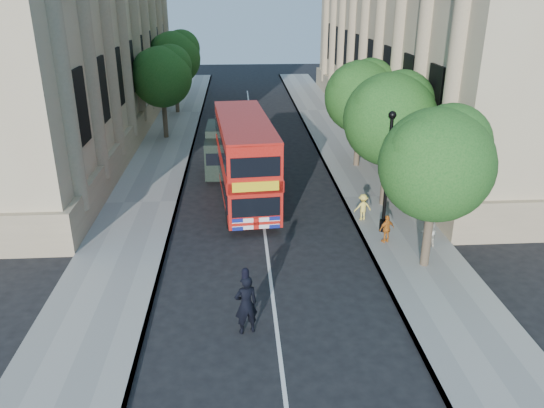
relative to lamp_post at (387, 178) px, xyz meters
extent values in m
plane|color=black|center=(-5.00, -6.00, -2.51)|extent=(120.00, 120.00, 0.00)
cube|color=gray|center=(0.75, 4.00, -2.45)|extent=(3.50, 80.00, 0.12)
cube|color=gray|center=(-10.75, 4.00, -2.45)|extent=(3.50, 80.00, 0.12)
cylinder|color=#473828|center=(0.80, -3.00, -1.08)|extent=(0.32, 0.32, 2.86)
sphere|color=#1A4C19|center=(0.80, -3.00, 1.52)|extent=(4.00, 4.00, 4.00)
sphere|color=#1A4C19|center=(1.40, -2.60, 2.17)|extent=(2.80, 2.80, 2.80)
sphere|color=#1A4C19|center=(0.30, -3.30, 2.04)|extent=(2.60, 2.60, 2.60)
cylinder|color=#473828|center=(0.80, 3.00, -1.01)|extent=(0.32, 0.32, 2.99)
sphere|color=#1A4C19|center=(0.80, 3.00, 1.71)|extent=(4.20, 4.20, 4.20)
sphere|color=#1A4C19|center=(1.40, 3.40, 2.39)|extent=(2.94, 2.94, 2.94)
sphere|color=#1A4C19|center=(0.30, 2.70, 2.25)|extent=(2.73, 2.73, 2.73)
cylinder|color=#473828|center=(0.80, 9.00, -1.06)|extent=(0.32, 0.32, 2.90)
sphere|color=#1A4C19|center=(0.80, 9.00, 1.58)|extent=(4.00, 4.00, 4.00)
sphere|color=#1A4C19|center=(1.40, 9.40, 2.24)|extent=(2.80, 2.80, 2.80)
sphere|color=#1A4C19|center=(0.30, 8.70, 2.11)|extent=(2.60, 2.60, 2.60)
cylinder|color=#473828|center=(-11.00, 16.00, -1.01)|extent=(0.32, 0.32, 2.99)
sphere|color=#1A4C19|center=(-11.00, 16.00, 1.71)|extent=(4.00, 4.00, 4.00)
sphere|color=#1A4C19|center=(-10.40, 16.40, 2.39)|extent=(2.80, 2.80, 2.80)
sphere|color=#1A4C19|center=(-11.50, 15.70, 2.25)|extent=(2.60, 2.60, 2.60)
cylinder|color=#473828|center=(-11.00, 24.00, -0.93)|extent=(0.32, 0.32, 3.17)
sphere|color=#1A4C19|center=(-11.00, 24.00, 1.95)|extent=(4.20, 4.20, 4.20)
sphere|color=#1A4C19|center=(-10.40, 24.40, 2.67)|extent=(2.94, 2.94, 2.94)
sphere|color=#1A4C19|center=(-11.50, 23.70, 2.53)|extent=(2.73, 2.73, 2.73)
cylinder|color=black|center=(0.00, 0.00, -2.14)|extent=(0.30, 0.30, 0.50)
cylinder|color=black|center=(0.00, 0.00, 0.11)|extent=(0.14, 0.14, 5.00)
sphere|color=black|center=(0.00, 0.00, 2.61)|extent=(0.32, 0.32, 0.32)
cube|color=#B3140C|center=(-5.75, 4.18, -0.31)|extent=(2.99, 8.77, 3.58)
cube|color=black|center=(-5.75, 4.18, -1.11)|extent=(3.00, 8.24, 0.82)
cube|color=black|center=(-5.75, 4.18, 0.62)|extent=(3.00, 8.24, 0.82)
cube|color=yellow|center=(-5.38, -0.11, -0.20)|extent=(1.90, 0.24, 0.41)
cylinder|color=black|center=(-6.51, 1.07, -2.06)|extent=(0.33, 0.92, 0.91)
cylinder|color=black|center=(-4.47, 1.24, -2.06)|extent=(0.33, 0.92, 0.91)
cylinder|color=black|center=(-7.02, 6.94, -2.06)|extent=(0.33, 0.92, 0.91)
cylinder|color=black|center=(-4.97, 7.11, -2.06)|extent=(0.33, 0.92, 0.91)
cube|color=black|center=(-6.87, 7.04, -1.25)|extent=(1.89, 1.71, 1.96)
cube|color=black|center=(-6.88, 6.25, -1.02)|extent=(1.68, 0.12, 0.65)
cube|color=black|center=(-6.85, 9.10, -1.06)|extent=(1.91, 3.01, 2.33)
cube|color=black|center=(-6.85, 8.54, -2.18)|extent=(1.74, 4.50, 0.23)
cylinder|color=black|center=(-7.71, 6.96, -2.14)|extent=(0.22, 0.75, 0.75)
cylinder|color=black|center=(-6.04, 6.94, -2.14)|extent=(0.22, 0.75, 0.75)
cylinder|color=black|center=(-7.67, 10.04, -2.14)|extent=(0.22, 0.75, 0.75)
cylinder|color=black|center=(-5.99, 10.02, -2.14)|extent=(0.22, 0.75, 0.75)
imported|color=black|center=(-5.93, -6.60, -1.54)|extent=(0.81, 0.65, 1.95)
imported|color=silver|center=(1.33, -1.64, -1.64)|extent=(0.93, 0.89, 1.51)
imported|color=orange|center=(-0.14, -1.05, -1.80)|extent=(0.75, 0.51, 1.18)
imported|color=#EFD551|center=(-0.60, 1.25, -1.79)|extent=(0.83, 0.55, 1.20)
camera|label=1|loc=(-6.04, -20.09, 7.23)|focal=35.00mm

